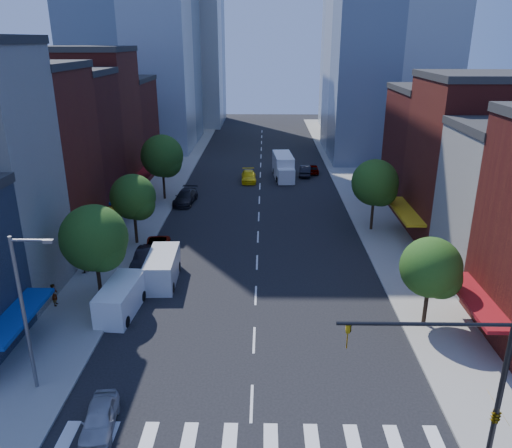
% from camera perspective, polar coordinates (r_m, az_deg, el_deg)
% --- Properties ---
extents(ground, '(220.00, 220.00, 0.00)m').
position_cam_1_polar(ground, '(28.38, -0.50, -19.80)').
color(ground, black).
rests_on(ground, ground).
extents(sidewalk_left, '(5.00, 120.00, 0.15)m').
position_cam_1_polar(sidewalk_left, '(65.64, -10.58, 3.88)').
color(sidewalk_left, gray).
rests_on(sidewalk_left, ground).
extents(sidewalk_right, '(5.00, 120.00, 0.15)m').
position_cam_1_polar(sidewalk_right, '(65.40, 11.47, 3.76)').
color(sidewalk_right, gray).
rests_on(sidewalk_right, ground).
extents(crosswalk, '(19.00, 3.00, 0.01)m').
position_cam_1_polar(crosswalk, '(26.15, -0.69, -24.04)').
color(crosswalk, silver).
rests_on(crosswalk, ground).
extents(bldg_left_2, '(12.00, 9.00, 16.00)m').
position_cam_1_polar(bldg_left_2, '(48.50, -25.63, 6.09)').
color(bldg_left_2, maroon).
rests_on(bldg_left_2, ground).
extents(bldg_left_3, '(12.00, 8.00, 15.00)m').
position_cam_1_polar(bldg_left_3, '(56.15, -21.86, 7.81)').
color(bldg_left_3, '#4D1413').
rests_on(bldg_left_3, ground).
extents(bldg_left_4, '(12.00, 9.00, 17.00)m').
position_cam_1_polar(bldg_left_4, '(63.76, -19.14, 10.42)').
color(bldg_left_4, maroon).
rests_on(bldg_left_4, ground).
extents(bldg_left_5, '(12.00, 10.00, 13.00)m').
position_cam_1_polar(bldg_left_5, '(72.96, -16.50, 10.23)').
color(bldg_left_5, '#4D1413').
rests_on(bldg_left_5, ground).
extents(bldg_right_2, '(12.00, 10.00, 15.00)m').
position_cam_1_polar(bldg_right_2, '(51.17, 24.62, 6.32)').
color(bldg_right_2, maroon).
rests_on(bldg_right_2, ground).
extents(bldg_right_3, '(12.00, 10.00, 13.00)m').
position_cam_1_polar(bldg_right_3, '(60.45, 20.90, 7.77)').
color(bldg_right_3, '#4D1413').
rests_on(bldg_right_3, ground).
extents(traffic_signal, '(7.24, 2.24, 8.00)m').
position_cam_1_polar(traffic_signal, '(24.13, 24.77, -17.72)').
color(traffic_signal, black).
rests_on(traffic_signal, sidewalk_right).
extents(streetlight, '(2.25, 0.25, 9.00)m').
position_cam_1_polar(streetlight, '(28.95, -24.81, -8.43)').
color(streetlight, slate).
rests_on(streetlight, sidewalk_left).
extents(tree_left_near, '(4.80, 4.80, 7.30)m').
position_cam_1_polar(tree_left_near, '(37.24, -17.81, -1.82)').
color(tree_left_near, black).
rests_on(tree_left_near, sidewalk_left).
extents(tree_left_mid, '(4.20, 4.20, 6.65)m').
position_cam_1_polar(tree_left_mid, '(47.27, -13.71, 2.82)').
color(tree_left_mid, black).
rests_on(tree_left_mid, sidewalk_left).
extents(tree_left_far, '(5.00, 5.00, 7.75)m').
position_cam_1_polar(tree_left_far, '(60.27, -10.55, 7.46)').
color(tree_left_far, black).
rests_on(tree_left_far, sidewalk_left).
extents(tree_right_near, '(4.00, 4.00, 6.20)m').
position_cam_1_polar(tree_right_near, '(34.60, 19.59, -4.98)').
color(tree_right_near, black).
rests_on(tree_right_near, sidewalk_right).
extents(tree_right_far, '(4.60, 4.60, 7.20)m').
position_cam_1_polar(tree_right_far, '(50.68, 13.60, 4.40)').
color(tree_right_far, black).
rests_on(tree_right_far, sidewalk_right).
extents(parked_car_front, '(1.95, 3.97, 1.30)m').
position_cam_1_polar(parked_car_front, '(27.65, -17.44, -20.43)').
color(parked_car_front, '#A3A3A8').
rests_on(parked_car_front, ground).
extents(parked_car_second, '(1.84, 4.71, 1.53)m').
position_cam_1_polar(parked_car_second, '(43.71, -12.48, -3.81)').
color(parked_car_second, black).
rests_on(parked_car_second, ground).
extents(parked_car_third, '(2.46, 4.76, 1.28)m').
position_cam_1_polar(parked_car_third, '(46.02, -11.30, -2.63)').
color(parked_car_third, '#999999').
rests_on(parked_car_third, ground).
extents(parked_car_rear, '(2.65, 5.46, 1.53)m').
position_cam_1_polar(parked_car_rear, '(59.75, -8.06, 3.09)').
color(parked_car_rear, black).
rests_on(parked_car_rear, ground).
extents(cargo_van_near, '(2.51, 5.43, 2.25)m').
position_cam_1_polar(cargo_van_near, '(36.75, -15.28, -8.32)').
color(cargo_van_near, white).
rests_on(cargo_van_near, ground).
extents(cargo_van_far, '(2.44, 5.60, 2.35)m').
position_cam_1_polar(cargo_van_far, '(40.48, -10.69, -5.07)').
color(cargo_van_far, silver).
rests_on(cargo_van_far, ground).
extents(taxi, '(2.21, 4.93, 1.40)m').
position_cam_1_polar(taxi, '(68.49, -0.84, 5.47)').
color(taxi, yellow).
rests_on(taxi, ground).
extents(traffic_car_oncoming, '(2.10, 4.62, 1.47)m').
position_cam_1_polar(traffic_car_oncoming, '(71.82, 5.67, 6.10)').
color(traffic_car_oncoming, black).
rests_on(traffic_car_oncoming, ground).
extents(traffic_car_far, '(1.57, 3.80, 1.29)m').
position_cam_1_polar(traffic_car_far, '(73.33, 6.54, 6.29)').
color(traffic_car_far, '#999999').
rests_on(traffic_car_far, ground).
extents(box_truck, '(2.99, 8.16, 3.22)m').
position_cam_1_polar(box_truck, '(70.20, 3.15, 6.50)').
color(box_truck, white).
rests_on(box_truck, ground).
extents(pedestrian_near, '(0.51, 0.68, 1.70)m').
position_cam_1_polar(pedestrian_near, '(39.15, -22.02, -7.49)').
color(pedestrian_near, '#999999').
rests_on(pedestrian_near, sidewalk_left).
extents(pedestrian_far, '(0.95, 1.00, 1.63)m').
position_cam_1_polar(pedestrian_far, '(43.58, -19.14, -4.29)').
color(pedestrian_far, '#999999').
rests_on(pedestrian_far, sidewalk_left).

